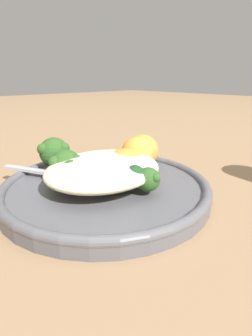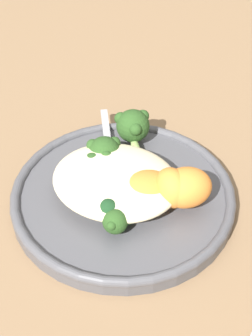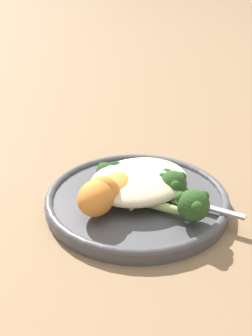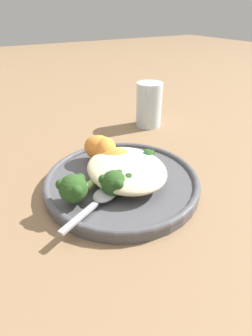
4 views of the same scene
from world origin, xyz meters
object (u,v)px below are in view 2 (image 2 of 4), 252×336
Objects in this scene: plate at (123,197)px; sweet_potato_chunk_0 at (187,185)px; broccoli_stalk_3 at (109,188)px; sweet_potato_chunk_1 at (144,189)px; broccoli_stalk_0 at (134,132)px; kale_tuft at (118,209)px; spoon at (109,149)px; sweet_potato_chunk_2 at (172,188)px; broccoli_stalk_2 at (100,168)px; broccoli_stalk_1 at (109,156)px; quinoa_mound at (116,181)px; broccoli_stalk_4 at (128,204)px.

plate is 0.08m from sweet_potato_chunk_0.
sweet_potato_chunk_1 reaches higher than broccoli_stalk_3.
sweet_potato_chunk_1 is (0.04, -0.09, -0.00)m from broccoli_stalk_0.
spoon is (-0.05, 0.10, -0.01)m from kale_tuft.
broccoli_stalk_3 is at bearing -168.68° from sweet_potato_chunk_2.
sweet_potato_chunk_2 is (0.06, 0.00, 0.03)m from plate.
broccoli_stalk_1 is at bearing -104.07° from broccoli_stalk_2.
quinoa_mound is at bearing 140.31° from broccoli_stalk_1.
sweet_potato_chunk_1 is at bearing -167.90° from sweet_potato_chunk_2.
broccoli_stalk_4 is at bearing -144.89° from sweet_potato_chunk_0.
broccoli_stalk_2 reaches higher than plate.
broccoli_stalk_1 reaches higher than plate.
plate is at bearing -171.66° from sweet_potato_chunk_0.
kale_tuft is 0.41× the size of spoon.
spoon is at bearing 156.96° from sweet_potato_chunk_0.
plate is 2.35× the size of spoon.
spoon is (-0.07, 0.06, -0.01)m from sweet_potato_chunk_1.
sweet_potato_chunk_1 reaches higher than spoon.
broccoli_stalk_4 is 0.02m from kale_tuft.
broccoli_stalk_1 is (-0.03, 0.03, 0.03)m from plate.
plate is 5.78× the size of kale_tuft.
sweet_potato_chunk_2 is at bearing -144.47° from sweet_potato_chunk_0.
sweet_potato_chunk_0 reaches higher than spoon.
spoon is at bearing -145.35° from broccoli_stalk_4.
broccoli_stalk_0 reaches higher than broccoli_stalk_4.
sweet_potato_chunk_1 is at bearing 165.20° from broccoli_stalk_1.
quinoa_mound is 0.08m from sweet_potato_chunk_0.
sweet_potato_chunk_0 is 0.53× the size of spoon.
broccoli_stalk_4 reaches higher than plate.
sweet_potato_chunk_2 reaches higher than broccoli_stalk_4.
sweet_potato_chunk_1 is (0.03, -0.01, 0.03)m from plate.
broccoli_stalk_3 is 1.29× the size of sweet_potato_chunk_1.
broccoli_stalk_2 is 1.23× the size of sweet_potato_chunk_1.
quinoa_mound is 0.01m from broccoli_stalk_3.
sweet_potato_chunk_2 reaches higher than spoon.
sweet_potato_chunk_1 is 0.60× the size of spoon.
broccoli_stalk_4 is at bearing 106.75° from broccoli_stalk_3.
broccoli_stalk_4 is at bearing 146.05° from broccoli_stalk_1.
sweet_potato_chunk_1 is (-0.04, -0.02, -0.01)m from sweet_potato_chunk_0.
broccoli_stalk_1 is at bearing 168.05° from sweet_potato_chunk_0.
kale_tuft is (-0.05, -0.04, -0.01)m from sweet_potato_chunk_2.
broccoli_stalk_2 is 0.05m from spoon.
broccoli_stalk_0 is 1.46× the size of broccoli_stalk_1.
broccoli_stalk_4 is (0.02, -0.03, 0.02)m from plate.
plate is 3.18× the size of broccoli_stalk_2.
sweet_potato_chunk_1 is (0.04, 0.01, 0.00)m from broccoli_stalk_3.
plate is 4.48× the size of sweet_potato_chunk_0.
sweet_potato_chunk_0 is at bearing -156.03° from broccoli_stalk_0.
broccoli_stalk_1 is 0.07m from sweet_potato_chunk_1.
sweet_potato_chunk_1 is at bearing 155.20° from broccoli_stalk_4.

